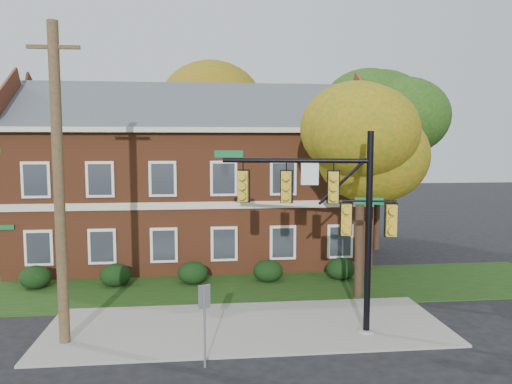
{
  "coord_description": "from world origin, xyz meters",
  "views": [
    {
      "loc": [
        -1.51,
        -16.01,
        6.56
      ],
      "look_at": [
        0.53,
        3.0,
        4.63
      ],
      "focal_mm": 35.0,
      "sensor_mm": 36.0,
      "label": 1
    }
  ],
  "objects": [
    {
      "name": "tree_far_rear",
      "position": [
        -0.66,
        19.79,
        8.84
      ],
      "size": [
        6.84,
        6.46,
        11.52
      ],
      "color": "black",
      "rests_on": "ground"
    },
    {
      "name": "hedge_far_right",
      "position": [
        5.0,
        6.7,
        0.53
      ],
      "size": [
        1.4,
        1.26,
        1.05
      ],
      "primitive_type": "ellipsoid",
      "color": "black",
      "rests_on": "ground"
    },
    {
      "name": "hedge_far_left",
      "position": [
        -9.0,
        6.7,
        0.53
      ],
      "size": [
        1.4,
        1.26,
        1.05
      ],
      "primitive_type": "ellipsoid",
      "color": "black",
      "rests_on": "ground"
    },
    {
      "name": "tree_near_right",
      "position": [
        5.22,
        3.87,
        6.67
      ],
      "size": [
        4.5,
        4.25,
        8.58
      ],
      "color": "black",
      "rests_on": "ground"
    },
    {
      "name": "utility_pole",
      "position": [
        -6.02,
        0.18,
        5.2
      ],
      "size": [
        1.59,
        0.34,
        10.25
      ],
      "rotation": [
        0.0,
        0.0,
        -0.01
      ],
      "color": "#453420",
      "rests_on": "ground"
    },
    {
      "name": "traffic_signal",
      "position": [
        2.79,
        0.25,
        4.29
      ],
      "size": [
        6.07,
        1.58,
        6.91
      ],
      "rotation": [
        0.0,
        0.0,
        -0.23
      ],
      "color": "gray",
      "rests_on": "ground"
    },
    {
      "name": "tree_right_rear",
      "position": [
        9.31,
        12.81,
        8.12
      ],
      "size": [
        6.3,
        5.95,
        10.62
      ],
      "color": "black",
      "rests_on": "ground"
    },
    {
      "name": "tree_left_rear",
      "position": [
        -11.73,
        10.84,
        6.68
      ],
      "size": [
        5.4,
        5.1,
        8.88
      ],
      "color": "black",
      "rests_on": "ground"
    },
    {
      "name": "ground",
      "position": [
        0.0,
        0.0,
        0.0
      ],
      "size": [
        120.0,
        120.0,
        0.0
      ],
      "primitive_type": "plane",
      "color": "black",
      "rests_on": "ground"
    },
    {
      "name": "apartment_building",
      "position": [
        -2.0,
        11.95,
        4.99
      ],
      "size": [
        18.8,
        8.8,
        9.74
      ],
      "color": "brown",
      "rests_on": "ground"
    },
    {
      "name": "hedge_center",
      "position": [
        -2.0,
        6.7,
        0.53
      ],
      "size": [
        1.4,
        1.26,
        1.05
      ],
      "primitive_type": "ellipsoid",
      "color": "black",
      "rests_on": "ground"
    },
    {
      "name": "sign_post",
      "position": [
        -1.5,
        -2.0,
        1.68
      ],
      "size": [
        0.35,
        0.18,
        2.48
      ],
      "rotation": [
        0.0,
        0.0,
        0.41
      ],
      "color": "slate",
      "rests_on": "ground"
    },
    {
      "name": "sidewalk",
      "position": [
        0.0,
        1.0,
        0.04
      ],
      "size": [
        14.0,
        5.0,
        0.08
      ],
      "primitive_type": "cube",
      "color": "gray",
      "rests_on": "ground"
    },
    {
      "name": "hedge_right",
      "position": [
        1.5,
        6.7,
        0.53
      ],
      "size": [
        1.4,
        1.26,
        1.05
      ],
      "primitive_type": "ellipsoid",
      "color": "black",
      "rests_on": "ground"
    },
    {
      "name": "grass_strip",
      "position": [
        0.0,
        6.0,
        0.02
      ],
      "size": [
        30.0,
        6.0,
        0.04
      ],
      "primitive_type": "cube",
      "color": "#193811",
      "rests_on": "ground"
    },
    {
      "name": "hedge_left",
      "position": [
        -5.5,
        6.7,
        0.53
      ],
      "size": [
        1.4,
        1.26,
        1.05
      ],
      "primitive_type": "ellipsoid",
      "color": "black",
      "rests_on": "ground"
    }
  ]
}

